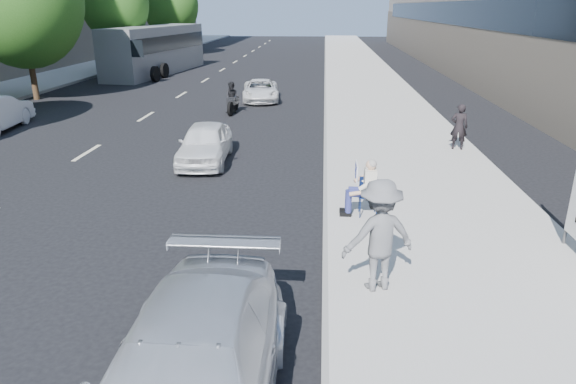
# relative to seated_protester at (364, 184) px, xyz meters

# --- Properties ---
(ground) EXTENTS (160.00, 160.00, 0.00)m
(ground) POSITION_rel_seated_protester_xyz_m (-2.29, -2.82, -0.87)
(ground) COLOR black
(ground) RESTS_ON ground
(near_sidewalk) EXTENTS (5.00, 120.00, 0.15)m
(near_sidewalk) POSITION_rel_seated_protester_xyz_m (1.71, 17.18, -0.80)
(near_sidewalk) COLOR #AFACA4
(near_sidewalk) RESTS_ON ground
(far_sidewalk) EXTENTS (4.50, 120.00, 0.15)m
(far_sidewalk) POSITION_rel_seated_protester_xyz_m (-19.04, 17.18, -0.80)
(far_sidewalk) COLOR #AFACA4
(far_sidewalk) RESTS_ON ground
(tree_far_d) EXTENTS (4.80, 4.80, 7.65)m
(tree_far_d) POSITION_rel_seated_protester_xyz_m (-15.99, 27.18, 4.01)
(tree_far_d) COLOR #382616
(tree_far_d) RESTS_ON ground
(tree_far_e) EXTENTS (5.40, 5.40, 7.89)m
(tree_far_e) POSITION_rel_seated_protester_xyz_m (-15.99, 41.18, 3.91)
(tree_far_e) COLOR #382616
(tree_far_e) RESTS_ON ground
(seated_protester) EXTENTS (0.83, 1.11, 1.31)m
(seated_protester) POSITION_rel_seated_protester_xyz_m (0.00, 0.00, 0.00)
(seated_protester) COLOR #122250
(seated_protester) RESTS_ON near_sidewalk
(jogger) EXTENTS (1.39, 1.06, 1.90)m
(jogger) POSITION_rel_seated_protester_xyz_m (0.01, -3.22, 0.23)
(jogger) COLOR slate
(jogger) RESTS_ON near_sidewalk
(pedestrian_woman) EXTENTS (0.61, 0.46, 1.50)m
(pedestrian_woman) POSITION_rel_seated_protester_xyz_m (3.51, 5.94, 0.03)
(pedestrian_woman) COLOR black
(pedestrian_woman) RESTS_ON near_sidewalk
(parked_sedan) EXTENTS (1.99, 4.88, 1.42)m
(parked_sedan) POSITION_rel_seated_protester_xyz_m (-2.36, -6.35, -0.16)
(parked_sedan) COLOR silver
(parked_sedan) RESTS_ON ground
(white_sedan_near) EXTENTS (1.63, 3.64, 1.22)m
(white_sedan_near) POSITION_rel_seated_protester_xyz_m (-4.58, 4.39, -0.27)
(white_sedan_near) COLOR white
(white_sedan_near) RESTS_ON ground
(white_sedan_far) EXTENTS (2.20, 4.01, 1.07)m
(white_sedan_far) POSITION_rel_seated_protester_xyz_m (-4.18, 15.59, -0.34)
(white_sedan_far) COLOR white
(white_sedan_far) RESTS_ON ground
(motorcycle) EXTENTS (0.75, 2.05, 1.42)m
(motorcycle) POSITION_rel_seated_protester_xyz_m (-5.06, 12.21, -0.24)
(motorcycle) COLOR black
(motorcycle) RESTS_ON ground
(bus) EXTENTS (4.20, 12.33, 3.30)m
(bus) POSITION_rel_seated_protester_xyz_m (-13.07, 26.67, 0.76)
(bus) COLOR slate
(bus) RESTS_ON ground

